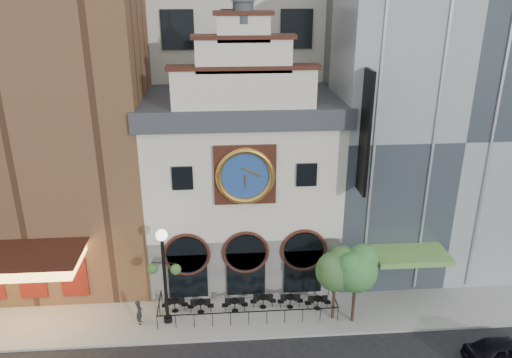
{
  "coord_description": "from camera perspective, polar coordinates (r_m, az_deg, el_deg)",
  "views": [
    {
      "loc": [
        -1.42,
        -22.95,
        18.8
      ],
      "look_at": [
        0.79,
        6.0,
        7.46
      ],
      "focal_mm": 35.0,
      "sensor_mm": 36.0,
      "label": 1
    }
  ],
  "objects": [
    {
      "name": "pedestrian",
      "position": [
        30.95,
        -13.2,
        -14.6
      ],
      "size": [
        0.41,
        0.59,
        1.56
      ],
      "primitive_type": "imported",
      "rotation": [
        0.0,
        0.0,
        1.64
      ],
      "color": "black",
      "rests_on": "sidewalk"
    },
    {
      "name": "car_right",
      "position": [
        30.83,
        26.66,
        -17.16
      ],
      "size": [
        4.53,
        2.13,
        1.5
      ],
      "primitive_type": "imported",
      "rotation": [
        0.0,
        0.0,
        1.66
      ],
      "color": "black",
      "rests_on": "ground"
    },
    {
      "name": "theater_building",
      "position": [
        35.43,
        -23.71,
        9.49
      ],
      "size": [
        14.0,
        15.6,
        25.0
      ],
      "color": "brown",
      "rests_on": "ground"
    },
    {
      "name": "bistro_5",
      "position": [
        31.74,
        7.05,
        -13.82
      ],
      "size": [
        1.58,
        0.68,
        0.9
      ],
      "color": "black",
      "rests_on": "sidewalk"
    },
    {
      "name": "bistro_3",
      "position": [
        31.64,
        0.82,
        -13.76
      ],
      "size": [
        1.58,
        0.68,
        0.9
      ],
      "color": "black",
      "rests_on": "sidewalk"
    },
    {
      "name": "bistro_0",
      "position": [
        31.7,
        -9.27,
        -13.99
      ],
      "size": [
        1.58,
        0.68,
        0.9
      ],
      "color": "black",
      "rests_on": "sidewalk"
    },
    {
      "name": "sidewalk",
      "position": [
        31.63,
        -0.98,
        -14.98
      ],
      "size": [
        44.0,
        5.0,
        0.15
      ],
      "primitive_type": "cube",
      "color": "gray",
      "rests_on": "ground"
    },
    {
      "name": "bistro_1",
      "position": [
        31.4,
        -6.35,
        -14.21
      ],
      "size": [
        1.58,
        0.68,
        0.9
      ],
      "color": "black",
      "rests_on": "sidewalk"
    },
    {
      "name": "bistro_2",
      "position": [
        31.34,
        -2.43,
        -14.16
      ],
      "size": [
        1.58,
        0.68,
        0.9
      ],
      "color": "black",
      "rests_on": "sidewalk"
    },
    {
      "name": "cafe_railing",
      "position": [
        31.32,
        -0.99,
        -14.2
      ],
      "size": [
        10.6,
        2.6,
        0.9
      ],
      "primitive_type": null,
      "color": "black",
      "rests_on": "sidewalk"
    },
    {
      "name": "tree_left",
      "position": [
        29.55,
        9.16,
        -10.02
      ],
      "size": [
        2.42,
        2.33,
        4.65
      ],
      "color": "#382619",
      "rests_on": "sidewalk"
    },
    {
      "name": "lamppost",
      "position": [
        29.13,
        -10.48,
        -9.79
      ],
      "size": [
        1.94,
        0.8,
        6.09
      ],
      "rotation": [
        0.0,
        0.0,
        -0.13
      ],
      "color": "black",
      "rests_on": "sidewalk"
    },
    {
      "name": "ground",
      "position": [
        29.7,
        -0.67,
        -17.94
      ],
      "size": [
        120.0,
        120.0,
        0.0
      ],
      "primitive_type": "plane",
      "color": "black",
      "rests_on": "ground"
    },
    {
      "name": "retail_building",
      "position": [
        36.98,
        18.84,
        6.65
      ],
      "size": [
        14.0,
        14.4,
        20.0
      ],
      "color": "gray",
      "rests_on": "ground"
    },
    {
      "name": "clock_building",
      "position": [
        33.1,
        -1.61,
        -0.14
      ],
      "size": [
        12.6,
        8.78,
        18.65
      ],
      "color": "#605E5B",
      "rests_on": "ground"
    },
    {
      "name": "tree_right",
      "position": [
        29.43,
        11.47,
        -9.92
      ],
      "size": [
        2.54,
        2.45,
        4.9
      ],
      "color": "#382619",
      "rests_on": "sidewalk"
    },
    {
      "name": "bistro_4",
      "position": [
        31.71,
        3.93,
        -13.72
      ],
      "size": [
        1.58,
        0.68,
        0.9
      ],
      "color": "black",
      "rests_on": "sidewalk"
    }
  ]
}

